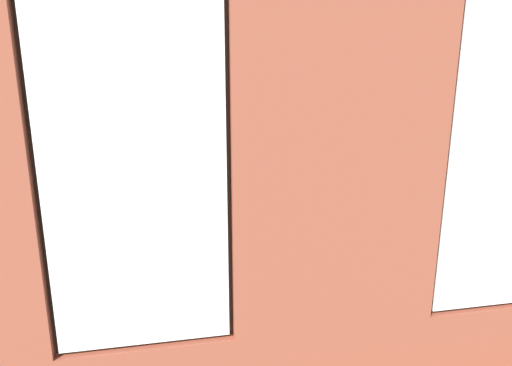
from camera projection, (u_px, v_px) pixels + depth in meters
ground_plane at (254, 250)px, 5.81m from camera, size 6.28×6.29×0.10m
brick_wall_with_windows at (340, 160)px, 2.75m from camera, size 5.68×0.30×3.40m
couch_by_window at (196, 318)px, 3.54m from camera, size 2.02×0.87×0.80m
couch_left at (404, 207)px, 6.28m from camera, size 0.91×1.97×0.80m
coffee_table at (237, 209)px, 5.95m from camera, size 1.51×0.75×0.46m
cup_ceramic at (247, 204)px, 5.84m from camera, size 0.07×0.07×0.08m
candle_jar at (266, 197)px, 6.13m from camera, size 0.08×0.08×0.10m
remote_black at (222, 203)px, 5.99m from camera, size 0.08×0.18×0.02m
remote_gray at (237, 205)px, 5.93m from camera, size 0.18×0.10×0.02m
media_console at (41, 239)px, 5.21m from camera, size 1.20×0.42×0.60m
tv_flatscreen at (33, 181)px, 5.04m from camera, size 1.18×0.20×0.78m
papasan_chair at (159, 180)px, 7.28m from camera, size 1.10×1.10×0.69m
potted_plant_near_tv at (70, 230)px, 4.21m from camera, size 0.67×0.77×1.29m
potted_plant_corner_near_left at (358, 146)px, 8.07m from camera, size 1.09×1.08×1.54m
potted_plant_between_couches at (370, 277)px, 3.82m from camera, size 0.48×0.48×0.77m
potted_plant_by_left_couch at (338, 178)px, 7.55m from camera, size 0.41×0.41×0.63m
potted_plant_foreground_right at (94, 177)px, 7.25m from camera, size 0.49×0.49×0.80m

